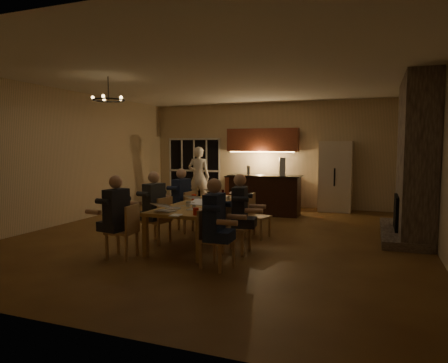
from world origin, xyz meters
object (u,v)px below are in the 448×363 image
(plate_near, at_px, (212,208))
(redcup_near, at_px, (196,211))
(person_left_mid, at_px, (154,208))
(laptop_a, at_px, (165,205))
(standing_person, at_px, (199,177))
(mug_back, at_px, (206,195))
(mug_mid, at_px, (220,198))
(person_right_near, at_px, (214,225))
(mug_front, at_px, (188,204))
(chair_left_near, at_px, (122,231))
(chair_left_mid, at_px, (157,220))
(plate_left, at_px, (173,208))
(can_silver, at_px, (194,205))
(can_right, at_px, (228,199))
(person_left_far, at_px, (181,200))
(redcup_far, at_px, (234,193))
(bar_island, at_px, (265,195))
(chair_left_far, at_px, (181,212))
(bar_bottle, at_px, (248,170))
(chandelier, at_px, (109,100))
(plate_far, at_px, (238,199))
(dining_table, at_px, (205,222))
(laptop_c, at_px, (195,197))
(redcup_mid, at_px, (194,197))
(bar_blender, at_px, (282,167))
(laptop_f, at_px, (235,193))
(laptop_d, at_px, (216,199))
(person_right_mid, at_px, (240,213))
(refrigerator, at_px, (336,176))
(laptop_e, at_px, (214,191))
(chair_right_far, at_px, (258,216))
(chair_right_mid, at_px, (236,227))
(laptop_b, at_px, (197,204))
(person_left_near, at_px, (117,217))

(plate_near, bearing_deg, redcup_near, -87.84)
(person_left_mid, height_order, laptop_a, person_left_mid)
(standing_person, distance_m, mug_back, 3.75)
(mug_mid, bearing_deg, person_right_near, -71.01)
(mug_front, bearing_deg, chair_left_near, -125.54)
(chair_left_mid, bearing_deg, plate_near, 93.38)
(standing_person, distance_m, plate_left, 5.27)
(can_silver, relative_size, can_right, 1.00)
(person_left_mid, distance_m, redcup_near, 1.48)
(person_left_far, relative_size, redcup_far, 11.50)
(bar_island, bearing_deg, can_right, -89.42)
(chair_left_far, distance_m, bar_bottle, 2.97)
(chandelier, height_order, mug_mid, chandelier)
(mug_front, distance_m, plate_far, 1.36)
(mug_back, distance_m, plate_near, 1.49)
(dining_table, bearing_deg, plate_far, 59.74)
(person_left_mid, bearing_deg, laptop_c, 139.51)
(mug_mid, relative_size, redcup_mid, 0.83)
(redcup_mid, relative_size, plate_left, 0.43)
(bar_blender, bearing_deg, redcup_mid, -130.96)
(laptop_f, relative_size, plate_left, 1.15)
(chandelier, xyz_separation_m, laptop_d, (2.09, 0.38, -1.89))
(standing_person, bearing_deg, laptop_f, 118.63)
(dining_table, distance_m, person_right_mid, 1.07)
(laptop_f, relative_size, mug_mid, 3.20)
(person_left_far, height_order, bar_bottle, person_left_far)
(plate_far, bearing_deg, laptop_d, -100.18)
(laptop_f, xyz_separation_m, redcup_near, (0.13, -2.26, -0.05))
(refrigerator, distance_m, plate_near, 5.53)
(mug_front, relative_size, can_right, 0.83)
(person_right_mid, distance_m, chandelier, 3.40)
(laptop_e, bearing_deg, person_left_far, 48.34)
(laptop_a, distance_m, mug_front, 0.63)
(chair_right_far, height_order, bar_blender, bar_blender)
(chair_left_near, height_order, chair_right_far, same)
(chair_right_mid, relative_size, plate_near, 3.18)
(laptop_f, relative_size, bar_blender, 0.67)
(chair_left_near, relative_size, chandelier, 1.46)
(refrigerator, height_order, bar_blender, refrigerator)
(can_silver, bearing_deg, chair_right_mid, 9.41)
(redcup_mid, bearing_deg, plate_near, -48.88)
(laptop_d, bearing_deg, chair_left_near, -126.27)
(laptop_b, distance_m, laptop_d, 0.69)
(laptop_f, bearing_deg, mug_mid, -92.36)
(chair_left_mid, bearing_deg, person_right_near, 62.68)
(chair_left_far, relative_size, person_right_mid, 0.64)
(person_left_near, xyz_separation_m, can_right, (1.26, 1.94, 0.12))
(person_left_far, relative_size, plate_near, 4.94)
(chair_left_far, height_order, chandelier, chandelier)
(person_right_mid, height_order, can_silver, person_right_mid)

